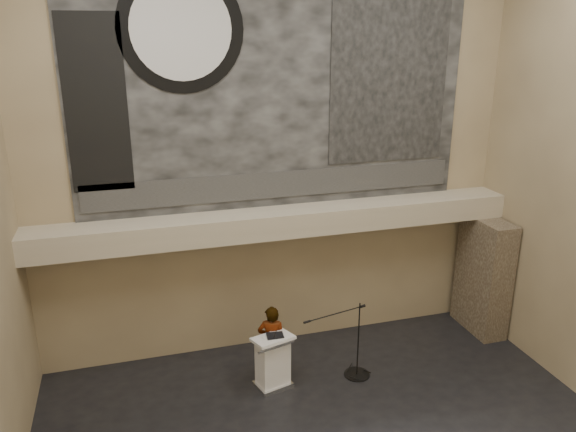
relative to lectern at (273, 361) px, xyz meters
name	(u,v)px	position (x,y,z in m)	size (l,w,h in m)	color
wall_back	(277,155)	(0.57, 1.70, 3.70)	(10.00, 0.02, 8.50)	#847153
wall_front	(561,376)	(0.57, -6.30, 3.70)	(10.00, 0.02, 8.50)	#847153
soffit	(283,222)	(0.57, 1.30, 2.40)	(10.00, 0.80, 0.50)	tan
sprinkler_left	(206,243)	(-1.03, 1.25, 2.12)	(0.04, 0.04, 0.06)	#B2893D
sprinkler_right	(368,227)	(2.47, 1.25, 2.12)	(0.04, 0.04, 0.06)	#B2893D
banner	(277,83)	(0.57, 1.67, 5.15)	(8.00, 0.05, 5.00)	black
banner_text_strip	(278,185)	(0.57, 1.63, 3.10)	(7.76, 0.02, 0.55)	#2D2D2D
banner_clock_rim	(181,29)	(-1.23, 1.63, 6.15)	(2.30, 2.30, 0.02)	black
banner_clock_face	(181,29)	(-1.23, 1.61, 6.15)	(1.84, 1.84, 0.02)	silver
banner_building_print	(390,75)	(2.97, 1.63, 5.25)	(2.60, 0.02, 3.60)	black
banner_brick_print	(96,105)	(-2.83, 1.63, 4.85)	(1.10, 0.02, 3.20)	black
stone_pier	(483,275)	(5.22, 0.85, 0.80)	(0.60, 1.40, 2.70)	#44382A
lectern	(273,361)	(0.00, 0.00, 0.00)	(0.86, 0.71, 1.14)	silver
binder	(275,336)	(0.05, -0.01, 0.56)	(0.32, 0.26, 0.04)	black
papers	(269,338)	(-0.08, -0.03, 0.55)	(0.20, 0.27, 0.01)	silver
speaker_person	(272,342)	(0.07, 0.35, 0.22)	(0.57, 0.37, 1.55)	white
mic_stand	(355,365)	(1.69, -0.14, -0.30)	(1.50, 0.55, 1.63)	black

